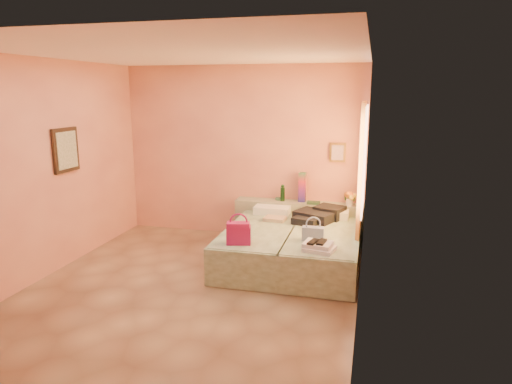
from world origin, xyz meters
TOP-DOWN VIEW (x-y plane):
  - ground at (0.00, 0.00)m, footprint 4.50×4.50m
  - room_walls at (0.21, 0.57)m, footprint 4.02×4.51m
  - headboard_ledge at (0.98, 2.10)m, footprint 2.05×0.30m
  - bed_left at (0.60, 1.05)m, footprint 0.91×2.00m
  - bed_right at (1.50, 1.05)m, footprint 0.91×2.00m
  - water_bottle at (0.71, 2.10)m, footprint 0.07×0.07m
  - rainbow_box at (1.02, 2.14)m, footprint 0.11×0.11m
  - small_dish at (0.64, 2.17)m, footprint 0.15×0.15m
  - green_book at (1.22, 2.04)m, footprint 0.20×0.15m
  - flower_vase at (1.78, 2.05)m, footprint 0.26×0.26m
  - magenta_handbag at (0.50, 0.32)m, footprint 0.33×0.23m
  - khaki_garment at (0.72, 1.47)m, footprint 0.32×0.27m
  - clothes_pile at (1.35, 1.62)m, footprint 0.74×0.74m
  - blue_handbag at (1.39, 0.69)m, footprint 0.28×0.13m
  - towel_stack at (1.52, 0.31)m, footprint 0.40×0.36m
  - sandal_pair at (1.49, 0.30)m, footprint 0.21×0.25m

SIDE VIEW (x-z plane):
  - ground at x=0.00m, z-range 0.00..0.00m
  - bed_left at x=0.60m, z-range 0.00..0.50m
  - bed_right at x=1.50m, z-range 0.00..0.50m
  - headboard_ledge at x=0.98m, z-range 0.00..0.65m
  - khaki_garment at x=0.72m, z-range 0.50..0.55m
  - towel_stack at x=1.52m, z-range 0.50..0.60m
  - blue_handbag at x=1.39m, z-range 0.50..0.68m
  - clothes_pile at x=1.35m, z-range 0.50..0.68m
  - sandal_pair at x=1.49m, z-range 0.60..0.62m
  - magenta_handbag at x=0.50m, z-range 0.50..0.78m
  - small_dish at x=0.64m, z-range 0.65..0.68m
  - green_book at x=1.22m, z-range 0.65..0.68m
  - water_bottle at x=0.71m, z-range 0.65..0.90m
  - flower_vase at x=1.78m, z-range 0.65..0.92m
  - rainbow_box at x=1.02m, z-range 0.65..1.12m
  - room_walls at x=0.21m, z-range 0.38..3.19m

